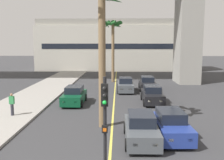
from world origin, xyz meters
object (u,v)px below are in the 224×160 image
object	(u,v)px
car_queue_third	(147,84)
palm_tree_mid_median	(103,15)
car_queue_front	(125,85)
car_queue_fourth	(171,125)
palm_tree_near_median	(113,33)
car_queue_sixth	(141,129)
car_queue_fifth	(152,95)
pedestrian_mid_block	(12,104)
car_queue_second	(74,96)
traffic_light_median_near	(105,120)

from	to	relation	value
car_queue_third	palm_tree_mid_median	distance (m)	15.33
car_queue_front	car_queue_fourth	world-z (taller)	same
car_queue_third	palm_tree_near_median	world-z (taller)	palm_tree_near_median
car_queue_front	palm_tree_mid_median	distance (m)	13.88
car_queue_sixth	car_queue_fifth	bearing A→B (deg)	79.02
car_queue_sixth	pedestrian_mid_block	world-z (taller)	pedestrian_mid_block
car_queue_front	car_queue_fifth	world-z (taller)	same
car_queue_fourth	car_queue_front	bearing A→B (deg)	98.85
car_queue_fourth	car_queue_sixth	size ratio (longest dim) A/B	1.01
car_queue_front	car_queue_second	distance (m)	7.58
palm_tree_near_median	pedestrian_mid_block	bearing A→B (deg)	-111.39
traffic_light_median_near	pedestrian_mid_block	size ratio (longest dim) A/B	2.59
car_queue_front	palm_tree_near_median	distance (m)	9.66
car_queue_front	traffic_light_median_near	distance (m)	19.82
palm_tree_mid_median	pedestrian_mid_block	world-z (taller)	palm_tree_mid_median
car_queue_fourth	palm_tree_near_median	world-z (taller)	palm_tree_near_median
car_queue_third	palm_tree_mid_median	size ratio (longest dim) A/B	0.47
car_queue_fifth	palm_tree_mid_median	bearing A→B (deg)	-120.70
car_queue_sixth	car_queue_second	bearing A→B (deg)	120.48
car_queue_third	pedestrian_mid_block	xyz separation A→B (m)	(-11.02, -11.36, 0.28)
car_queue_fifth	pedestrian_mid_block	distance (m)	11.79
car_queue_fourth	pedestrian_mid_block	distance (m)	11.31
car_queue_fifth	palm_tree_mid_median	distance (m)	10.13
traffic_light_median_near	palm_tree_mid_median	xyz separation A→B (m)	(-0.51, 7.46, 4.35)
car_queue_second	palm_tree_near_median	world-z (taller)	palm_tree_near_median
car_queue_front	car_queue_second	bearing A→B (deg)	-128.29
car_queue_fourth	car_queue_fifth	bearing A→B (deg)	89.54
car_queue_third	car_queue_front	bearing A→B (deg)	-157.50
car_queue_second	palm_tree_near_median	distance (m)	14.98
car_queue_third	palm_tree_near_median	bearing A→B (deg)	122.85
car_queue_front	car_queue_third	world-z (taller)	same
car_queue_second	car_queue_fourth	xyz separation A→B (m)	(6.89, -8.11, 0.00)
palm_tree_near_median	car_queue_sixth	bearing A→B (deg)	-84.83
car_queue_fourth	pedestrian_mid_block	xyz separation A→B (m)	(-10.66, 3.75, 0.28)
car_queue_fifth	car_queue_sixth	xyz separation A→B (m)	(-1.80, -9.28, 0.00)
car_queue_third	car_queue_sixth	xyz separation A→B (m)	(-2.09, -15.77, 0.00)
car_queue_front	pedestrian_mid_block	distance (m)	13.35
car_queue_fifth	car_queue_fourth	bearing A→B (deg)	-90.46
car_queue_second	pedestrian_mid_block	distance (m)	5.77
car_queue_front	car_queue_sixth	world-z (taller)	same
car_queue_front	car_queue_fifth	bearing A→B (deg)	-67.42
palm_tree_mid_median	pedestrian_mid_block	bearing A→B (deg)	164.09
car_queue_fifth	car_queue_second	bearing A→B (deg)	-175.74
car_queue_second	car_queue_sixth	xyz separation A→B (m)	(5.16, -8.77, 0.00)
car_queue_sixth	car_queue_front	bearing A→B (deg)	91.78
car_queue_sixth	traffic_light_median_near	xyz separation A→B (m)	(-1.72, -4.96, 1.99)
car_queue_fourth	car_queue_sixth	world-z (taller)	same
car_queue_fifth	palm_tree_near_median	xyz separation A→B (m)	(-3.80, 12.82, 6.04)
car_queue_front	car_queue_sixth	xyz separation A→B (m)	(0.46, -14.72, 0.00)
car_queue_fourth	car_queue_fifth	xyz separation A→B (m)	(0.07, 8.63, 0.00)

